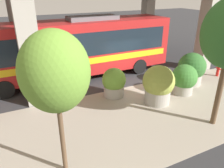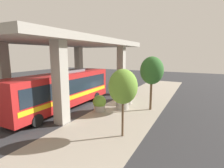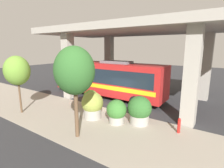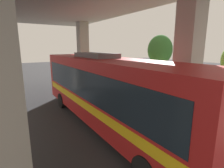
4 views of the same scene
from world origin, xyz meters
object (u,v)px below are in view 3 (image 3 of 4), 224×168
planter_front (117,112)px  planter_extra (92,105)px  bus (106,77)px  street_tree_near (75,71)px  planter_middle (91,99)px  fire_hydrant (179,126)px  planter_back (140,110)px  street_tree_far (17,71)px

planter_front → planter_extra: bearing=97.3°
bus → street_tree_near: street_tree_near is taller
bus → planter_middle: bearing=-165.1°
fire_hydrant → planter_middle: bearing=86.5°
bus → planter_back: (-4.12, -5.78, -1.10)m
fire_hydrant → planter_front: bearing=103.8°
street_tree_near → planter_middle: bearing=32.2°
planter_middle → street_tree_far: 6.07m
planter_back → planter_front: bearing=121.8°
planter_extra → street_tree_far: (-2.37, 5.36, 2.36)m
fire_hydrant → planter_extra: (-1.20, 5.78, 0.51)m
street_tree_far → planter_back: bearing=-68.2°
bus → street_tree_far: street_tree_far is taller
street_tree_near → street_tree_far: street_tree_near is taller
planter_front → planter_middle: 3.80m
planter_middle → street_tree_near: street_tree_near is taller
planter_middle → planter_extra: bearing=-135.6°
planter_front → planter_back: (0.81, -1.31, 0.12)m
planter_extra → street_tree_far: street_tree_far is taller
planter_front → planter_middle: planter_front is taller
bus → fire_hydrant: 9.37m
planter_front → planter_middle: bearing=68.4°
fire_hydrant → street_tree_far: 12.04m
planter_extra → planter_front: bearing=-82.7°
street_tree_far → planter_extra: bearing=-66.1°
planter_front → planter_extra: 1.94m
street_tree_far → bus: bearing=-20.3°
planter_front → street_tree_near: size_ratio=0.32×
fire_hydrant → planter_back: bearing=93.1°
planter_back → street_tree_near: bearing=149.0°
planter_back → street_tree_far: 9.55m
planter_middle → street_tree_near: 5.85m
bus → planter_front: size_ratio=7.42×
planter_front → street_tree_far: bearing=109.8°
planter_front → planter_extra: size_ratio=0.84×
fire_hydrant → street_tree_near: 6.92m
fire_hydrant → street_tree_near: size_ratio=0.19×
planter_middle → planter_front: bearing=-111.6°
planter_back → street_tree_far: bearing=111.8°
bus → street_tree_near: bearing=-155.1°
planter_middle → planter_extra: 2.32m
planter_middle → planter_extra: planter_extra is taller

